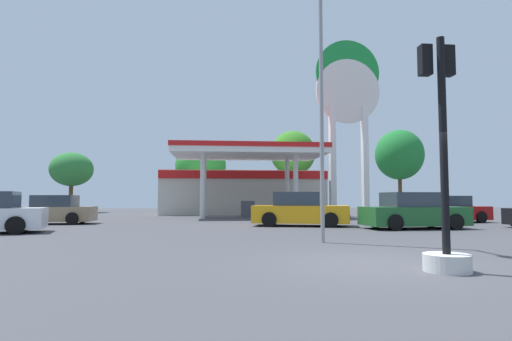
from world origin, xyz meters
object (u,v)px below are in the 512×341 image
Objects in this scene: tree_2 at (293,153)px; tree_3 at (399,155)px; car_0 at (300,211)px; station_pole_sign at (348,102)px; car_2 at (413,212)px; traffic_signal_0 at (444,197)px; tree_1 at (201,166)px; tree_0 at (72,169)px; car_3 at (450,210)px; corner_streetlamp at (323,87)px; car_1 at (53,211)px.

tree_3 is at bearing 3.65° from tree_2.
tree_3 reaches higher than car_0.
car_2 is at bearing -95.41° from station_pole_sign.
traffic_signal_0 is (-5.40, -21.84, -6.91)m from station_pole_sign.
tree_1 is at bearing 174.60° from tree_2.
car_3 is at bearing -34.49° from tree_0.
corner_streetlamp reaches higher than tree_2.
station_pole_sign is 14.19m from car_2.
corner_streetlamp is at bearing -59.10° from tree_0.
tree_2 reaches higher than car_3.
car_1 is (-12.11, 2.62, -0.06)m from car_0.
car_3 is at bearing 13.40° from car_0.
car_0 is 25.20m from tree_3.
tree_1 is (-9.83, 22.57, 3.64)m from car_2.
tree_2 is 0.99× the size of corner_streetlamp.
station_pole_sign reaches higher than corner_streetlamp.
tree_3 is at bearing 1.28° from tree_0.
car_2 is 0.57× the size of corner_streetlamp.
tree_1 is (-5.38, 20.38, 3.62)m from car_0.
station_pole_sign is 20.54m from car_1.
tree_0 is 0.82× the size of tree_1.
car_2 is at bearing -134.31° from car_3.
station_pole_sign is 2.71× the size of car_0.
tree_2 is (15.44, 16.94, 4.88)m from car_1.
tree_3 is at bearing 66.54° from car_2.
station_pole_sign is at bearing 69.61° from corner_streetlamp.
traffic_signal_0 is at bearing -120.75° from car_3.
tree_2 reaches higher than tree_1.
station_pole_sign is 1.59× the size of tree_3.
car_1 is 0.98× the size of car_3.
station_pole_sign is 18.66m from corner_streetlamp.
tree_1 reaches higher than traffic_signal_0.
station_pole_sign is at bearing 22.02° from car_1.
car_0 is 8.82m from car_3.
station_pole_sign is at bearing 60.27° from car_0.
tree_0 is (-17.10, 31.63, 2.53)m from traffic_signal_0.
tree_1 reaches higher than tree_0.
car_2 is 1.07× the size of car_3.
tree_3 is at bearing 33.84° from car_1.
tree_0 is 11.57m from tree_1.
traffic_signal_0 reaches higher than car_0.
car_3 is 31.09m from tree_0.
tree_3 reaches higher than traffic_signal_0.
car_1 is (-17.69, -7.15, -7.60)m from station_pole_sign.
car_1 is at bearing 129.92° from traffic_signal_0.
tree_3 reaches higher than corner_streetlamp.
station_pole_sign is at bearing 84.59° from car_2.
car_1 is 0.75× the size of tree_0.
car_0 is at bearing -119.73° from station_pole_sign.
tree_2 reaches higher than car_1.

